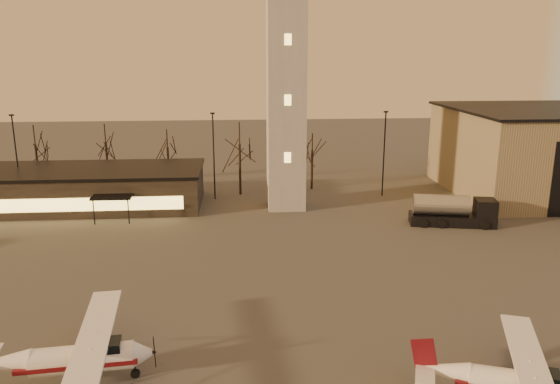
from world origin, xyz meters
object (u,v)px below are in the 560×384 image
terminal (87,188)px  fuel_truck (452,213)px  cessna_rear (86,363)px  control_tower (286,56)px

terminal → fuel_truck: (37.96, -9.72, -0.94)m
cessna_rear → terminal: bearing=98.5°
terminal → cessna_rear: terminal is taller
terminal → cessna_rear: bearing=-75.9°
control_tower → fuel_truck: bearing=-25.9°
control_tower → fuel_truck: control_tower is taller
control_tower → cessna_rear: control_tower is taller
control_tower → fuel_truck: 23.31m
cessna_rear → fuel_truck: 38.26m
control_tower → terminal: control_tower is taller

